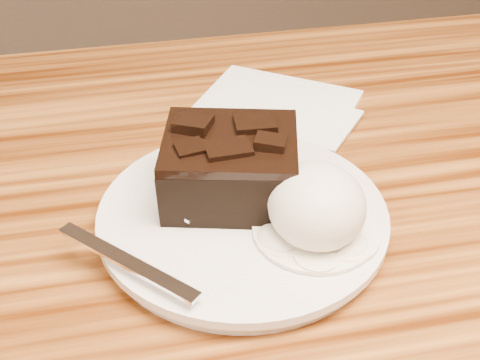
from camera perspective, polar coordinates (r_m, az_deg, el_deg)
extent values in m
cylinder|color=silver|center=(0.49, 0.23, -3.56)|extent=(0.22, 0.22, 0.02)
cube|color=black|center=(0.49, -0.88, 0.90)|extent=(0.12, 0.11, 0.05)
ellipsoid|color=silver|center=(0.46, 6.85, -2.28)|extent=(0.07, 0.07, 0.06)
cylinder|color=white|center=(0.47, 6.64, -4.53)|extent=(0.09, 0.09, 0.00)
cube|color=white|center=(0.64, 2.76, 6.23)|extent=(0.21, 0.21, 0.01)
cube|color=black|center=(0.49, 3.24, -2.67)|extent=(0.01, 0.01, 0.00)
cube|color=black|center=(0.47, 5.01, -4.06)|extent=(0.01, 0.01, 0.00)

